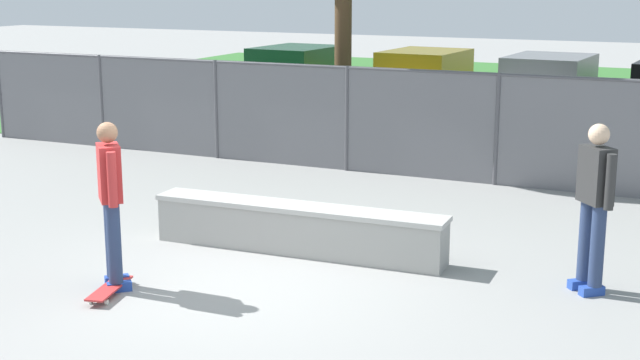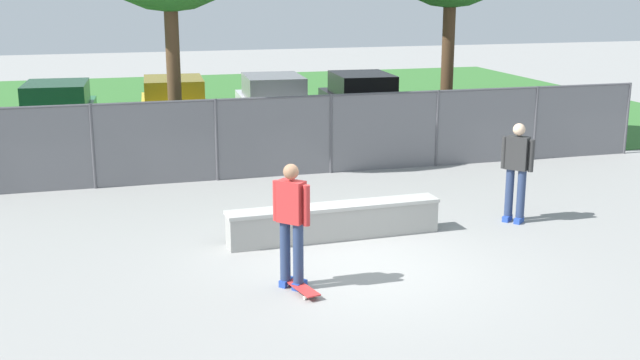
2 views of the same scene
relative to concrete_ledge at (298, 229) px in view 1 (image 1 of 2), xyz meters
name	(u,v)px [view 1 (image 1 of 2)]	position (x,y,z in m)	size (l,w,h in m)	color
ground_plane	(238,289)	(-0.01, -1.46, -0.30)	(80.00, 80.00, 0.00)	gray
grass_strip	(540,101)	(-0.01, 14.90, -0.29)	(30.25, 20.00, 0.02)	#336B2D
concrete_ledge	(298,229)	(0.00, 0.00, 0.00)	(3.73, 0.62, 0.60)	#999993
skateboarder	(111,198)	(-1.23, -1.98, 0.71)	(0.45, 0.46, 1.82)	#2647A5
skateboard	(110,289)	(-1.15, -2.19, -0.23)	(0.38, 0.82, 0.09)	red
chainlink_fence	(419,119)	(-0.01, 4.60, 0.68)	(18.32, 0.07, 1.81)	#4C4C51
car_green	(294,82)	(-4.84, 9.67, 0.54)	(2.21, 4.30, 1.66)	#1E6638
car_yellow	(422,87)	(-1.72, 9.91, 0.54)	(2.21, 4.30, 1.66)	gold
car_silver	(547,95)	(1.10, 9.75, 0.54)	(2.21, 4.30, 1.66)	#B7BABF
bystander	(594,200)	(3.44, 0.05, 0.71)	(0.44, 0.48, 1.82)	#2647A5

